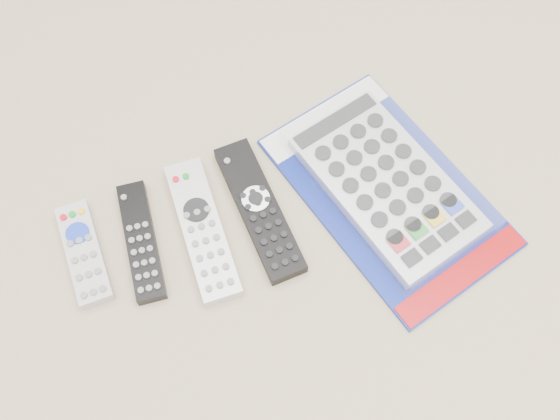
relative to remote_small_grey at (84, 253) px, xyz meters
name	(u,v)px	position (x,y,z in m)	size (l,w,h in m)	color
remote_small_grey	(84,253)	(0.00, 0.00, 0.00)	(0.05, 0.15, 0.02)	#B0B0B3
remote_slim_black	(141,242)	(0.07, -0.01, 0.00)	(0.06, 0.17, 0.02)	black
remote_silver_dvd	(203,230)	(0.15, -0.03, 0.00)	(0.07, 0.21, 0.02)	silver
remote_large_black	(259,210)	(0.23, -0.03, 0.00)	(0.05, 0.21, 0.02)	black
jumbo_remote_packaged	(387,183)	(0.41, -0.07, 0.01)	(0.27, 0.37, 0.05)	navy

